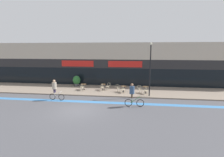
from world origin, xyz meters
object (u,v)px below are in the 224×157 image
at_px(cafe_chair_1_near, 102,87).
at_px(bistro_table_0, 84,86).
at_px(bistro_table_3, 146,88).
at_px(cafe_chair_2_side, 118,88).
at_px(cafe_chair_3_near, 146,90).
at_px(cafe_chair_3_side, 140,88).
at_px(bistro_table_2, 124,88).
at_px(cafe_chair_2_near, 123,89).
at_px(cafe_chair_0_near, 82,87).
at_px(cyclist_0, 133,93).
at_px(cyclist_1, 55,88).
at_px(lamp_post, 150,66).
at_px(bistro_table_1, 103,86).
at_px(cafe_chair_1_side, 108,86).
at_px(planter_pot, 77,81).

bearing_deg(cafe_chair_1_near, bistro_table_0, 80.67).
distance_m(bistro_table_3, cafe_chair_2_side, 3.17).
height_order(cafe_chair_3_near, cafe_chair_3_side, same).
bearing_deg(bistro_table_2, cafe_chair_2_near, -90.46).
xyz_separation_m(cafe_chair_0_near, cyclist_0, (6.13, -4.72, 0.60)).
relative_size(bistro_table_3, cafe_chair_2_near, 0.85).
xyz_separation_m(bistro_table_2, cafe_chair_2_near, (-0.01, -0.63, 0.01)).
relative_size(bistro_table_2, cyclist_1, 0.34).
relative_size(cafe_chair_2_side, cafe_chair_3_near, 1.00).
bearing_deg(lamp_post, cafe_chair_3_side, 126.90).
xyz_separation_m(cafe_chair_0_near, cafe_chair_3_near, (7.55, -0.71, 0.00)).
height_order(bistro_table_2, cafe_chair_2_near, cafe_chair_2_near).
height_order(bistro_table_1, bistro_table_2, bistro_table_1).
bearing_deg(cafe_chair_2_near, cyclist_0, -161.04).
xyz_separation_m(bistro_table_2, lamp_post, (2.87, -1.44, 2.74)).
bearing_deg(bistro_table_2, cafe_chair_0_near, -179.02).
xyz_separation_m(cafe_chair_0_near, cafe_chair_1_near, (2.43, 0.26, 0.00)).
distance_m(bistro_table_0, cyclist_1, 4.65).
bearing_deg(bistro_table_1, bistro_table_3, -10.75).
xyz_separation_m(bistro_table_1, lamp_post, (5.45, -2.24, 2.74)).
bearing_deg(cyclist_0, bistro_table_1, 121.62).
xyz_separation_m(bistro_table_1, cafe_chair_3_near, (5.13, -1.60, 0.01)).
distance_m(cafe_chair_1_side, cafe_chair_3_side, 3.99).
distance_m(bistro_table_1, cafe_chair_2_side, 2.12).
distance_m(cafe_chair_3_side, cyclist_0, 4.74).
bearing_deg(cafe_chair_3_side, cafe_chair_0_near, -177.74).
height_order(cafe_chair_2_near, cafe_chair_2_side, same).
bearing_deg(cafe_chair_2_near, planter_pot, 67.94).
bearing_deg(cafe_chair_3_near, cafe_chair_0_near, 79.29).
relative_size(bistro_table_1, cafe_chair_2_near, 0.80).
bearing_deg(cafe_chair_3_side, cafe_chair_3_near, -41.94).
relative_size(cafe_chair_1_near, cafe_chair_3_near, 1.00).
height_order(cafe_chair_1_side, cafe_chair_2_near, same).
xyz_separation_m(bistro_table_2, cafe_chair_2_side, (-0.63, -0.01, 0.01)).
xyz_separation_m(cafe_chair_0_near, planter_pot, (-1.60, 2.67, 0.22)).
relative_size(cafe_chair_2_side, cyclist_0, 0.42).
bearing_deg(cyclist_0, bistro_table_3, 71.18).
height_order(cafe_chair_0_near, lamp_post, lamp_post).
bearing_deg(cafe_chair_3_side, cafe_chair_2_near, -163.56).
distance_m(planter_pot, lamp_post, 10.60).
xyz_separation_m(bistro_table_0, cafe_chair_2_side, (4.39, -0.54, 0.01)).
relative_size(bistro_table_3, cafe_chair_3_near, 0.85).
height_order(bistro_table_0, cyclist_1, cyclist_1).
relative_size(bistro_table_2, cafe_chair_0_near, 0.79).
xyz_separation_m(bistro_table_1, cafe_chair_3_side, (4.50, -0.97, 0.01)).
bearing_deg(lamp_post, cafe_chair_1_side, 155.15).
xyz_separation_m(cafe_chair_2_near, lamp_post, (2.87, -0.81, 2.73)).
bearing_deg(bistro_table_1, bistro_table_2, -17.28).
distance_m(cafe_chair_3_near, cafe_chair_3_side, 0.89).
xyz_separation_m(bistro_table_1, cafe_chair_2_near, (2.58, -1.43, 0.01)).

